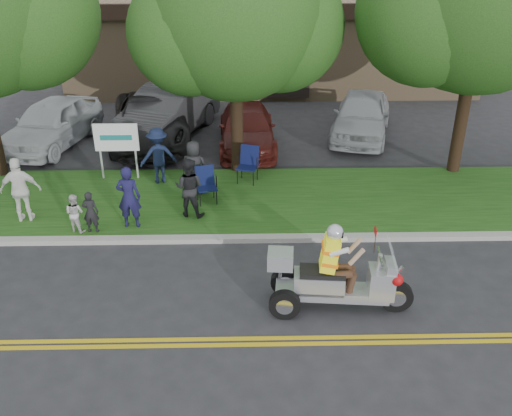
{
  "coord_description": "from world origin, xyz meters",
  "views": [
    {
      "loc": [
        0.73,
        -7.99,
        6.43
      ],
      "look_at": [
        0.95,
        2.0,
        1.4
      ],
      "focal_mm": 38.0,
      "sensor_mm": 36.0,
      "label": 1
    }
  ],
  "objects_px": {
    "parked_car_left": "(167,112)",
    "lawn_chair_b": "(249,162)",
    "spectator_adult_right": "(21,190)",
    "parked_car_far_right": "(362,115)",
    "spectator_adult_mid": "(189,188)",
    "parked_car_mid": "(151,120)",
    "trike_scooter": "(333,280)",
    "parked_car_far_left": "(52,123)",
    "lawn_chair_a": "(206,182)",
    "spectator_adult_left": "(129,197)",
    "parked_car_right": "(247,128)"
  },
  "relations": [
    {
      "from": "lawn_chair_b",
      "to": "spectator_adult_mid",
      "type": "relative_size",
      "value": 0.68
    },
    {
      "from": "lawn_chair_b",
      "to": "parked_car_left",
      "type": "bearing_deg",
      "value": 140.52
    },
    {
      "from": "parked_car_far_left",
      "to": "spectator_adult_mid",
      "type": "bearing_deg",
      "value": -34.58
    },
    {
      "from": "spectator_adult_left",
      "to": "spectator_adult_right",
      "type": "xyz_separation_m",
      "value": [
        -2.68,
        0.38,
        0.04
      ]
    },
    {
      "from": "spectator_adult_right",
      "to": "parked_car_far_left",
      "type": "xyz_separation_m",
      "value": [
        -1.05,
        5.66,
        -0.13
      ]
    },
    {
      "from": "spectator_adult_right",
      "to": "parked_car_far_right",
      "type": "xyz_separation_m",
      "value": [
        9.57,
        6.37,
        -0.14
      ]
    },
    {
      "from": "spectator_adult_mid",
      "to": "spectator_adult_right",
      "type": "xyz_separation_m",
      "value": [
        -4.05,
        -0.18,
        0.06
      ]
    },
    {
      "from": "spectator_adult_left",
      "to": "parked_car_far_left",
      "type": "relative_size",
      "value": 0.33
    },
    {
      "from": "spectator_adult_mid",
      "to": "trike_scooter",
      "type": "bearing_deg",
      "value": 142.21
    },
    {
      "from": "spectator_adult_mid",
      "to": "spectator_adult_left",
      "type": "bearing_deg",
      "value": 35.31
    },
    {
      "from": "spectator_adult_right",
      "to": "parked_car_far_left",
      "type": "distance_m",
      "value": 5.76
    },
    {
      "from": "trike_scooter",
      "to": "lawn_chair_a",
      "type": "height_order",
      "value": "trike_scooter"
    },
    {
      "from": "spectator_adult_mid",
      "to": "parked_car_mid",
      "type": "distance_m",
      "value": 6.07
    },
    {
      "from": "lawn_chair_b",
      "to": "spectator_adult_left",
      "type": "xyz_separation_m",
      "value": [
        -2.87,
        -2.7,
        0.2
      ]
    },
    {
      "from": "trike_scooter",
      "to": "spectator_adult_right",
      "type": "bearing_deg",
      "value": 158.62
    },
    {
      "from": "parked_car_far_right",
      "to": "parked_car_left",
      "type": "bearing_deg",
      "value": -165.54
    },
    {
      "from": "trike_scooter",
      "to": "spectator_adult_left",
      "type": "distance_m",
      "value": 5.46
    },
    {
      "from": "lawn_chair_b",
      "to": "parked_car_left",
      "type": "xyz_separation_m",
      "value": [
        -2.83,
        4.24,
        0.2
      ]
    },
    {
      "from": "lawn_chair_b",
      "to": "parked_car_mid",
      "type": "xyz_separation_m",
      "value": [
        -3.33,
        3.65,
        0.1
      ]
    },
    {
      "from": "parked_car_left",
      "to": "parked_car_right",
      "type": "relative_size",
      "value": 1.19
    },
    {
      "from": "parked_car_far_right",
      "to": "lawn_chair_b",
      "type": "bearing_deg",
      "value": -118.73
    },
    {
      "from": "spectator_adult_right",
      "to": "parked_car_left",
      "type": "height_order",
      "value": "parked_car_left"
    },
    {
      "from": "spectator_adult_right",
      "to": "spectator_adult_mid",
      "type": "bearing_deg",
      "value": 176.76
    },
    {
      "from": "parked_car_far_right",
      "to": "lawn_chair_a",
      "type": "bearing_deg",
      "value": -117.79
    },
    {
      "from": "lawn_chair_a",
      "to": "parked_car_far_right",
      "type": "distance_m",
      "value": 7.45
    },
    {
      "from": "spectator_adult_left",
      "to": "parked_car_far_right",
      "type": "bearing_deg",
      "value": -134.14
    },
    {
      "from": "spectator_adult_left",
      "to": "parked_car_mid",
      "type": "height_order",
      "value": "spectator_adult_left"
    },
    {
      "from": "lawn_chair_a",
      "to": "parked_car_far_right",
      "type": "height_order",
      "value": "parked_car_far_right"
    },
    {
      "from": "parked_car_far_left",
      "to": "parked_car_left",
      "type": "bearing_deg",
      "value": 25.88
    },
    {
      "from": "spectator_adult_mid",
      "to": "parked_car_left",
      "type": "bearing_deg",
      "value": -64.92
    },
    {
      "from": "lawn_chair_a",
      "to": "parked_car_right",
      "type": "bearing_deg",
      "value": 61.63
    },
    {
      "from": "spectator_adult_right",
      "to": "spectator_adult_left",
      "type": "bearing_deg",
      "value": 166.17
    },
    {
      "from": "spectator_adult_right",
      "to": "parked_car_left",
      "type": "distance_m",
      "value": 7.1
    },
    {
      "from": "spectator_adult_right",
      "to": "parked_car_mid",
      "type": "relative_size",
      "value": 0.29
    },
    {
      "from": "lawn_chair_a",
      "to": "spectator_adult_left",
      "type": "xyz_separation_m",
      "value": [
        -1.73,
        -1.38,
        0.24
      ]
    },
    {
      "from": "spectator_adult_right",
      "to": "parked_car_far_right",
      "type": "distance_m",
      "value": 11.49
    },
    {
      "from": "parked_car_mid",
      "to": "parked_car_far_right",
      "type": "height_order",
      "value": "parked_car_far_right"
    },
    {
      "from": "parked_car_left",
      "to": "lawn_chair_b",
      "type": "bearing_deg",
      "value": -36.83
    },
    {
      "from": "trike_scooter",
      "to": "parked_car_left",
      "type": "distance_m",
      "value": 11.04
    },
    {
      "from": "parked_car_mid",
      "to": "parked_car_far_right",
      "type": "xyz_separation_m",
      "value": [
        7.35,
        0.4,
        0.01
      ]
    },
    {
      "from": "lawn_chair_b",
      "to": "spectator_adult_right",
      "type": "height_order",
      "value": "spectator_adult_right"
    },
    {
      "from": "trike_scooter",
      "to": "parked_car_far_left",
      "type": "height_order",
      "value": "trike_scooter"
    },
    {
      "from": "spectator_adult_mid",
      "to": "parked_car_far_left",
      "type": "relative_size",
      "value": 0.32
    },
    {
      "from": "lawn_chair_a",
      "to": "spectator_adult_right",
      "type": "xyz_separation_m",
      "value": [
        -4.41,
        -1.0,
        0.28
      ]
    },
    {
      "from": "spectator_adult_mid",
      "to": "parked_car_mid",
      "type": "relative_size",
      "value": 0.27
    },
    {
      "from": "lawn_chair_b",
      "to": "spectator_adult_mid",
      "type": "xyz_separation_m",
      "value": [
        -1.49,
        -2.14,
        0.18
      ]
    },
    {
      "from": "lawn_chair_b",
      "to": "spectator_adult_mid",
      "type": "distance_m",
      "value": 2.61
    },
    {
      "from": "spectator_adult_left",
      "to": "parked_car_right",
      "type": "height_order",
      "value": "spectator_adult_left"
    },
    {
      "from": "lawn_chair_b",
      "to": "parked_car_mid",
      "type": "bearing_deg",
      "value": 149.2
    },
    {
      "from": "lawn_chair_b",
      "to": "parked_car_far_right",
      "type": "xyz_separation_m",
      "value": [
        4.02,
        4.05,
        0.1
      ]
    }
  ]
}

